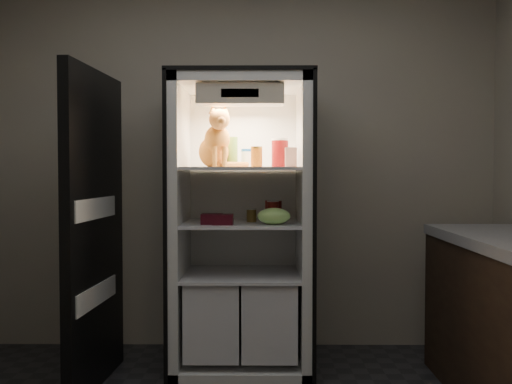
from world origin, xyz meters
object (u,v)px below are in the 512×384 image
(soda_can_b, at_px, (276,211))
(berry_box_left, at_px, (212,219))
(salsa_jar, at_px, (257,157))
(grape_bag, at_px, (274,216))
(refrigerator, at_px, (242,244))
(soda_can_c, at_px, (273,212))
(condiment_jar, at_px, (251,215))
(berry_box_right, at_px, (223,219))
(pepper_jar, at_px, (280,153))
(tabby_cat, at_px, (216,144))
(mayo_tub, at_px, (248,158))
(soda_can_a, at_px, (271,210))
(parmesan_shaker, at_px, (232,152))
(cream_carton, at_px, (291,157))

(soda_can_b, height_order, berry_box_left, soda_can_b)
(salsa_jar, relative_size, grape_bag, 0.64)
(refrigerator, xyz_separation_m, berry_box_left, (-0.18, -0.21, 0.18))
(soda_can_c, bearing_deg, condiment_jar, 156.04)
(berry_box_left, height_order, berry_box_right, berry_box_left)
(salsa_jar, relative_size, pepper_jar, 0.70)
(salsa_jar, distance_m, soda_can_c, 0.36)
(tabby_cat, height_order, salsa_jar, tabby_cat)
(mayo_tub, bearing_deg, berry_box_right, -112.51)
(refrigerator, xyz_separation_m, pepper_jar, (0.25, -0.03, 0.59))
(mayo_tub, distance_m, soda_can_a, 0.38)
(tabby_cat, xyz_separation_m, parmesan_shaker, (0.10, 0.07, -0.05))
(refrigerator, height_order, tabby_cat, refrigerator)
(cream_carton, xyz_separation_m, grape_bag, (-0.11, -0.06, -0.36))
(parmesan_shaker, xyz_separation_m, berry_box_right, (-0.04, -0.26, -0.42))
(refrigerator, xyz_separation_m, parmesan_shaker, (-0.07, 0.02, 0.60))
(parmesan_shaker, bearing_deg, pepper_jar, -8.25)
(soda_can_a, bearing_deg, mayo_tub, 161.91)
(pepper_jar, height_order, soda_can_c, pepper_jar)
(soda_can_a, height_order, condiment_jar, soda_can_a)
(grape_bag, bearing_deg, cream_carton, 29.46)
(soda_can_b, bearing_deg, salsa_jar, -152.33)
(mayo_tub, height_order, pepper_jar, pepper_jar)
(mayo_tub, distance_m, condiment_jar, 0.40)
(refrigerator, relative_size, cream_carton, 15.64)
(soda_can_a, relative_size, berry_box_left, 1.08)
(mayo_tub, relative_size, cream_carton, 1.02)
(soda_can_a, bearing_deg, tabby_cat, -162.85)
(soda_can_c, height_order, berry_box_left, soda_can_c)
(grape_bag, bearing_deg, parmesan_shaker, 136.82)
(salsa_jar, bearing_deg, cream_carton, -20.92)
(salsa_jar, distance_m, soda_can_a, 0.39)
(grape_bag, bearing_deg, soda_can_a, 92.92)
(mayo_tub, relative_size, condiment_jar, 1.40)
(parmesan_shaker, relative_size, salsa_jar, 1.51)
(salsa_jar, relative_size, condiment_jar, 1.49)
(parmesan_shaker, distance_m, grape_bag, 0.54)
(salsa_jar, xyz_separation_m, grape_bag, (0.11, -0.14, -0.36))
(soda_can_a, bearing_deg, parmesan_shaker, -171.81)
(cream_carton, bearing_deg, soda_can_b, 120.70)
(tabby_cat, relative_size, mayo_tub, 3.20)
(pepper_jar, bearing_deg, soda_can_a, 125.49)
(soda_can_c, distance_m, grape_bag, 0.12)
(refrigerator, relative_size, soda_can_b, 13.67)
(tabby_cat, relative_size, parmesan_shaker, 1.99)
(pepper_jar, relative_size, berry_box_left, 1.46)
(refrigerator, height_order, salsa_jar, refrigerator)
(soda_can_c, bearing_deg, salsa_jar, 167.91)
(mayo_tub, distance_m, soda_can_c, 0.44)
(refrigerator, distance_m, pepper_jar, 0.64)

